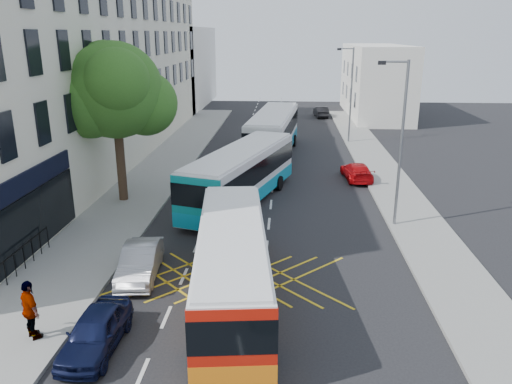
% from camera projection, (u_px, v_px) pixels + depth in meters
% --- Properties ---
extents(ground, '(120.00, 120.00, 0.00)m').
position_uv_depth(ground, '(253.00, 378.00, 14.07)').
color(ground, black).
rests_on(ground, ground).
extents(pavement_left, '(5.00, 70.00, 0.15)m').
position_uv_depth(pavement_left, '(124.00, 200.00, 28.80)').
color(pavement_left, gray).
rests_on(pavement_left, ground).
extents(pavement_right, '(3.00, 70.00, 0.15)m').
position_uv_depth(pavement_right, '(405.00, 206.00, 27.87)').
color(pavement_right, gray).
rests_on(pavement_right, ground).
extents(terrace_main, '(8.30, 45.00, 13.50)m').
position_uv_depth(terrace_main, '(83.00, 70.00, 36.11)').
color(terrace_main, beige).
rests_on(terrace_main, ground).
extents(terrace_far, '(8.00, 20.00, 10.00)m').
position_uv_depth(terrace_far, '(175.00, 67.00, 65.65)').
color(terrace_far, silver).
rests_on(terrace_far, ground).
extents(building_right, '(6.00, 18.00, 8.00)m').
position_uv_depth(building_right, '(375.00, 81.00, 57.84)').
color(building_right, silver).
rests_on(building_right, ground).
extents(street_tree, '(6.30, 5.70, 8.80)m').
position_uv_depth(street_tree, '(114.00, 91.00, 26.88)').
color(street_tree, '#382619').
rests_on(street_tree, pavement_left).
extents(lamp_near, '(1.45, 0.15, 8.00)m').
position_uv_depth(lamp_near, '(400.00, 136.00, 23.71)').
color(lamp_near, slate).
rests_on(lamp_near, pavement_right).
extents(lamp_far, '(1.45, 0.15, 8.00)m').
position_uv_depth(lamp_far, '(350.00, 90.00, 42.72)').
color(lamp_far, slate).
rests_on(lamp_far, pavement_right).
extents(railings, '(0.08, 5.60, 1.14)m').
position_uv_depth(railings, '(15.00, 263.00, 19.45)').
color(railings, black).
rests_on(railings, pavement_left).
extents(bus_near, '(3.44, 10.36, 2.86)m').
position_uv_depth(bus_near, '(232.00, 264.00, 17.60)').
color(bus_near, silver).
rests_on(bus_near, ground).
extents(bus_mid, '(5.80, 11.40, 3.13)m').
position_uv_depth(bus_mid, '(241.00, 175.00, 28.14)').
color(bus_mid, silver).
rests_on(bus_mid, ground).
extents(bus_far, '(4.01, 12.28, 3.39)m').
position_uv_depth(bus_far, '(273.00, 132.00, 39.46)').
color(bus_far, silver).
rests_on(bus_far, ground).
extents(parked_car_blue, '(1.51, 3.61, 1.22)m').
position_uv_depth(parked_car_blue, '(96.00, 332.00, 15.21)').
color(parked_car_blue, black).
rests_on(parked_car_blue, ground).
extents(parked_car_silver, '(1.72, 3.99, 1.28)m').
position_uv_depth(parked_car_silver, '(140.00, 262.00, 19.77)').
color(parked_car_silver, '#9E9FA5').
rests_on(parked_car_silver, ground).
extents(red_hatchback, '(1.99, 4.07, 1.14)m').
position_uv_depth(red_hatchback, '(357.00, 171.00, 32.97)').
color(red_hatchback, '#BA070C').
rests_on(red_hatchback, ground).
extents(distant_car_grey, '(2.31, 4.37, 1.17)m').
position_uv_depth(distant_car_grey, '(271.00, 112.00, 57.50)').
color(distant_car_grey, '#383A3E').
rests_on(distant_car_grey, ground).
extents(distant_car_dark, '(1.70, 3.84, 1.23)m').
position_uv_depth(distant_car_dark, '(321.00, 112.00, 57.66)').
color(distant_car_dark, black).
rests_on(distant_car_dark, ground).
extents(pedestrian_far, '(1.19, 1.12, 1.97)m').
position_uv_depth(pedestrian_far, '(30.00, 310.00, 15.39)').
color(pedestrian_far, gray).
rests_on(pedestrian_far, pavement_left).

